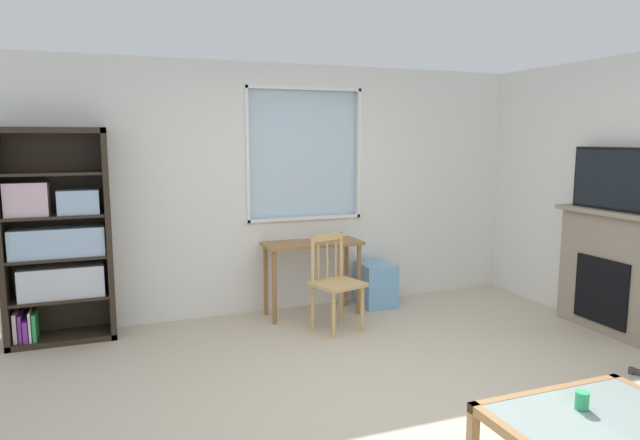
{
  "coord_description": "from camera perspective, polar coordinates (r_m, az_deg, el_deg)",
  "views": [
    {
      "loc": [
        -1.72,
        -3.17,
        1.8
      ],
      "look_at": [
        -0.16,
        0.94,
        1.16
      ],
      "focal_mm": 31.68,
      "sensor_mm": 36.0,
      "label": 1
    }
  ],
  "objects": [
    {
      "name": "bookshelf",
      "position": [
        5.47,
        -25.08,
        -2.01
      ],
      "size": [
        0.9,
        0.38,
        1.89
      ],
      "color": "#2D2319",
      "rests_on": "ground"
    },
    {
      "name": "tv",
      "position": [
        5.72,
        27.69,
        3.67
      ],
      "size": [
        0.06,
        0.91,
        0.57
      ],
      "color": "black",
      "rests_on": "fireplace"
    },
    {
      "name": "ground",
      "position": [
        4.03,
        7.23,
        -18.42
      ],
      "size": [
        6.35,
        5.9,
        0.02
      ],
      "primitive_type": "cube",
      "color": "beige"
    },
    {
      "name": "desk_under_window",
      "position": [
        5.73,
        -0.79,
        -3.53
      ],
      "size": [
        1.0,
        0.42,
        0.76
      ],
      "color": "olive",
      "rests_on": "ground"
    },
    {
      "name": "plastic_drawer_unit",
      "position": [
        6.15,
        5.64,
        -6.5
      ],
      "size": [
        0.35,
        0.4,
        0.46
      ],
      "primitive_type": "cube",
      "color": "#72ADDB",
      "rests_on": "ground"
    },
    {
      "name": "coffee_table",
      "position": [
        3.33,
        25.67,
        -18.08
      ],
      "size": [
        1.03,
        0.65,
        0.42
      ],
      "color": "#8C9E99",
      "rests_on": "ground"
    },
    {
      "name": "sippy_cup",
      "position": [
        3.32,
        24.95,
        -16.18
      ],
      "size": [
        0.07,
        0.07,
        0.09
      ],
      "primitive_type": "cylinder",
      "color": "#33B770",
      "rests_on": "coffee_table"
    },
    {
      "name": "fireplace",
      "position": [
        5.86,
        27.25,
        -4.69
      ],
      "size": [
        0.26,
        1.16,
        1.15
      ],
      "color": "gray",
      "rests_on": "ground"
    },
    {
      "name": "wooden_chair",
      "position": [
        5.31,
        1.54,
        -6.25
      ],
      "size": [
        0.51,
        0.5,
        0.9
      ],
      "color": "tan",
      "rests_on": "ground"
    },
    {
      "name": "wall_back_with_window",
      "position": [
        5.9,
        -4.03,
        2.77
      ],
      "size": [
        5.35,
        0.15,
        2.54
      ],
      "color": "silver",
      "rests_on": "ground"
    }
  ]
}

